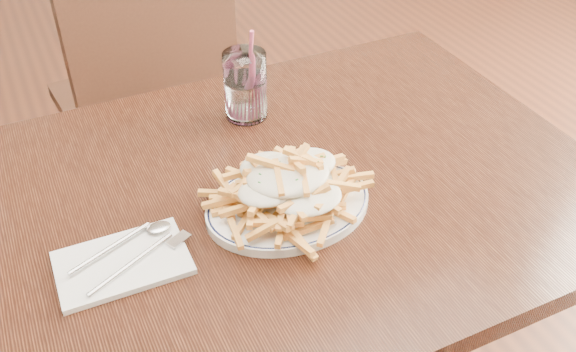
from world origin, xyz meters
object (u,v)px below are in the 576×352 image
table (261,225)px  chair_far (149,90)px  fries_plate (288,205)px  loaded_fries (288,181)px  water_glass (246,89)px

table → chair_far: size_ratio=1.28×
table → chair_far: 0.79m
fries_plate → loaded_fries: loaded_fries is taller
loaded_fries → chair_far: bearing=92.1°
table → fries_plate: size_ratio=4.23×
fries_plate → water_glass: 0.30m
chair_far → loaded_fries: bearing=-87.9°
loaded_fries → water_glass: 0.30m
fries_plate → water_glass: (0.05, 0.29, 0.05)m
chair_far → loaded_fries: chair_far is taller
table → water_glass: bearing=72.8°
table → water_glass: size_ratio=6.52×
fries_plate → table: bearing=110.2°
table → loaded_fries: bearing=-69.8°
water_glass → chair_far: bearing=98.2°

